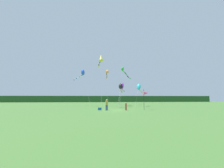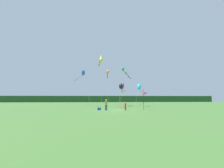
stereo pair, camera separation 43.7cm
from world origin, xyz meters
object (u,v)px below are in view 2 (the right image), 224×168
object	(u,v)px
person_adult	(106,104)
kite_blue	(83,73)
kite_black	(121,87)
kite_green	(124,71)
kite_yellow	(101,59)
kite_cyan	(139,87)
kite_purple	(123,86)
banner_flag_pole	(145,93)
kite_orange	(108,71)
person_child	(125,106)
cooler_box	(99,109)

from	to	relation	value
person_adult	kite_blue	bearing A→B (deg)	114.29
kite_black	kite_green	world-z (taller)	kite_green
kite_yellow	kite_cyan	xyz separation A→B (m)	(9.25, 2.72, -6.07)
kite_purple	kite_green	bearing A→B (deg)	72.09
banner_flag_pole	kite_purple	world-z (taller)	kite_purple
person_adult	kite_orange	bearing A→B (deg)	86.28
kite_cyan	kite_green	bearing A→B (deg)	111.87
person_adult	person_child	xyz separation A→B (m)	(3.19, -0.16, -0.27)
person_adult	cooler_box	world-z (taller)	person_adult
person_adult	cooler_box	size ratio (longest dim) A/B	3.05
person_adult	kite_cyan	bearing A→B (deg)	48.19
kite_black	kite_orange	size ratio (longest dim) A/B	0.80
kite_green	kite_blue	bearing A→B (deg)	-163.50
kite_blue	kite_purple	distance (m)	10.91
kite_yellow	kite_orange	xyz separation A→B (m)	(2.07, 10.93, -0.75)
kite_purple	person_adult	bearing A→B (deg)	-110.61
person_adult	kite_blue	size ratio (longest dim) A/B	0.19
cooler_box	person_adult	bearing A→B (deg)	-24.41
banner_flag_pole	kite_black	world-z (taller)	kite_black
kite_orange	kite_green	bearing A→B (deg)	-21.44
person_child	kite_black	bearing A→B (deg)	85.28
kite_purple	cooler_box	bearing A→B (deg)	-115.82
person_adult	kite_orange	size ratio (longest dim) A/B	0.17
kite_purple	kite_orange	distance (m)	7.68
person_adult	kite_black	distance (m)	12.20
kite_purple	kite_orange	bearing A→B (deg)	128.03
banner_flag_pole	kite_purple	size ratio (longest dim) A/B	0.57
kite_purple	kite_blue	bearing A→B (deg)	-177.44
kite_green	kite_purple	bearing A→B (deg)	-107.91
person_adult	person_child	distance (m)	3.20
person_child	kite_purple	bearing A→B (deg)	82.84
kite_purple	kite_cyan	distance (m)	4.98
kite_yellow	kite_black	xyz separation A→B (m)	(5.03, 4.26, -5.80)
kite_cyan	kite_orange	xyz separation A→B (m)	(-7.18, 8.21, 5.32)
kite_purple	kite_black	xyz separation A→B (m)	(-0.72, -1.96, -0.22)
person_adult	kite_purple	xyz separation A→B (m)	(4.82, 12.81, 4.00)
person_adult	kite_cyan	world-z (taller)	kite_cyan
cooler_box	kite_blue	bearing A→B (deg)	110.57
kite_blue	kite_black	bearing A→B (deg)	-8.79
kite_black	kite_orange	distance (m)	8.87
kite_cyan	person_child	bearing A→B (deg)	-118.47
banner_flag_pole	kite_cyan	bearing A→B (deg)	80.32
kite_blue	banner_flag_pole	bearing A→B (deg)	-44.04
cooler_box	kite_black	distance (m)	12.46
banner_flag_pole	kite_purple	xyz separation A→B (m)	(-1.98, 12.43, 2.16)
person_child	kite_purple	world-z (taller)	kite_purple
kite_cyan	kite_green	distance (m)	8.72
kite_blue	kite_purple	xyz separation A→B (m)	(10.39, 0.47, -3.28)
cooler_box	kite_purple	bearing A→B (deg)	64.18
kite_purple	kite_orange	size ratio (longest dim) A/B	0.57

